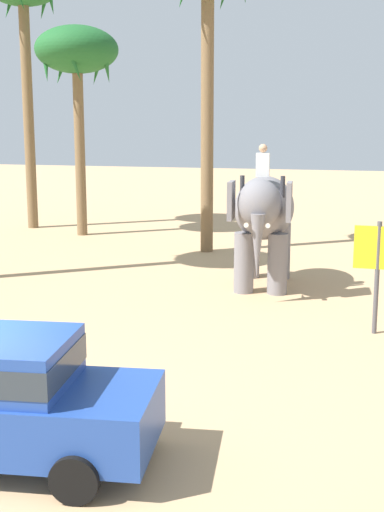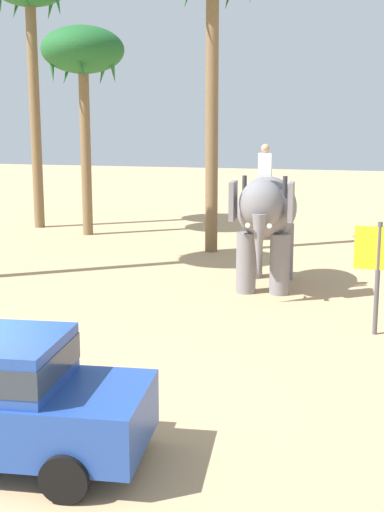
% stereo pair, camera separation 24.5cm
% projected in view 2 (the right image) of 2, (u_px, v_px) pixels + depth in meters
% --- Properties ---
extents(elephant_with_mahout, '(1.92, 3.95, 3.88)m').
position_uv_depth(elephant_with_mahout, '(266.00, 215.00, 18.17)').
color(elephant_with_mahout, slate).
rests_on(elephant_with_mahout, ground).
extents(palm_tree_left_of_road, '(3.20, 3.20, 8.10)m').
position_uv_depth(palm_tree_left_of_road, '(83.00, 56.00, 26.14)').
color(palm_tree_left_of_road, brown).
rests_on(palm_tree_left_of_road, ground).
extents(signboard_yellow, '(1.00, 0.10, 2.40)m').
position_uv_depth(signboard_yellow, '(379.00, 256.00, 14.07)').
color(signboard_yellow, '#4C4C51').
rests_on(signboard_yellow, ground).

